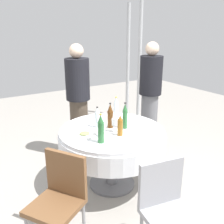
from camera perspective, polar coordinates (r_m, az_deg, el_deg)
ground_plane at (r=3.38m, az=0.00°, el=-15.54°), size 10.00×10.00×0.00m
dining_table at (r=3.09m, az=0.00°, el=-6.46°), size 1.25×1.25×0.74m
bottle_clear_south at (r=3.06m, az=-3.23°, el=-1.28°), size 0.06×0.06×0.25m
bottle_green_far at (r=2.65m, az=-2.46°, el=-3.82°), size 0.07×0.07×0.31m
bottle_brown_near at (r=3.04m, az=-0.40°, el=-0.96°), size 0.07×0.07×0.30m
bottle_amber_mid at (r=2.83m, az=1.80°, el=-3.06°), size 0.06×0.06×0.24m
bottle_clear_left at (r=3.49m, az=0.90°, el=1.26°), size 0.06×0.06×0.25m
bottle_green_rear at (r=3.02m, az=2.87°, el=-0.98°), size 0.06×0.06×0.32m
wine_glass_mid at (r=2.80m, az=-2.13°, el=-3.18°), size 0.07×0.07×0.17m
wine_glass_left at (r=2.92m, az=0.66°, el=-2.33°), size 0.07×0.07×0.16m
plate_north at (r=2.88m, az=-6.04°, el=-4.94°), size 0.26×0.26×0.04m
plate_west at (r=3.31m, az=5.42°, el=-1.80°), size 0.25×0.25×0.02m
plate_east at (r=2.95m, az=6.06°, el=-4.38°), size 0.24×0.24×0.02m
plate_outer at (r=3.26m, az=-6.08°, el=-2.11°), size 0.24×0.24×0.02m
spoon_far at (r=3.43m, az=-1.90°, el=-1.05°), size 0.14×0.13×0.00m
spoon_near at (r=2.67m, az=4.23°, el=-7.01°), size 0.17×0.08×0.00m
person_south at (r=3.75m, az=-7.42°, el=2.60°), size 0.34×0.34×1.66m
person_far at (r=4.04m, az=8.37°, el=3.77°), size 0.34×0.34×1.67m
chair_rear at (r=2.26m, az=11.91°, el=-19.43°), size 0.46×0.46×0.87m
chair_right at (r=2.37m, az=-11.35°, el=-17.38°), size 0.55×0.55×0.87m
tent_pole_main at (r=5.14m, az=6.07°, el=10.36°), size 0.07×0.07×2.34m
tent_pole_secondary at (r=5.41m, az=3.51°, el=10.64°), size 0.07×0.07×2.31m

